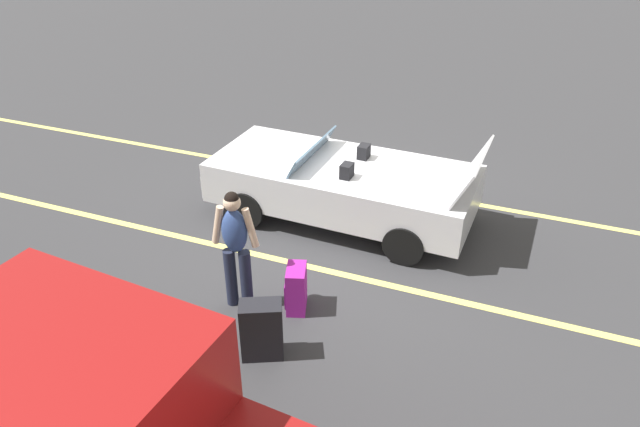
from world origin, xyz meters
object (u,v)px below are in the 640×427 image
(suitcase_large_black, at_px, (262,330))
(convertible_car, at_px, (331,183))
(suitcase_medium_bright, at_px, (296,289))
(traveler_person, at_px, (236,244))

(suitcase_large_black, bearing_deg, convertible_car, -18.66)
(suitcase_medium_bright, xyz_separation_m, traveler_person, (0.71, 0.19, 0.62))
(convertible_car, relative_size, traveler_person, 2.57)
(suitcase_large_black, xyz_separation_m, traveler_person, (0.68, -0.72, 0.56))
(suitcase_large_black, bearing_deg, traveler_person, 17.98)
(convertible_car, bearing_deg, traveler_person, 85.47)
(convertible_car, height_order, suitcase_large_black, convertible_car)
(convertible_car, distance_m, suitcase_large_black, 3.31)
(convertible_car, distance_m, suitcase_medium_bright, 2.43)
(suitcase_medium_bright, bearing_deg, convertible_car, -98.36)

